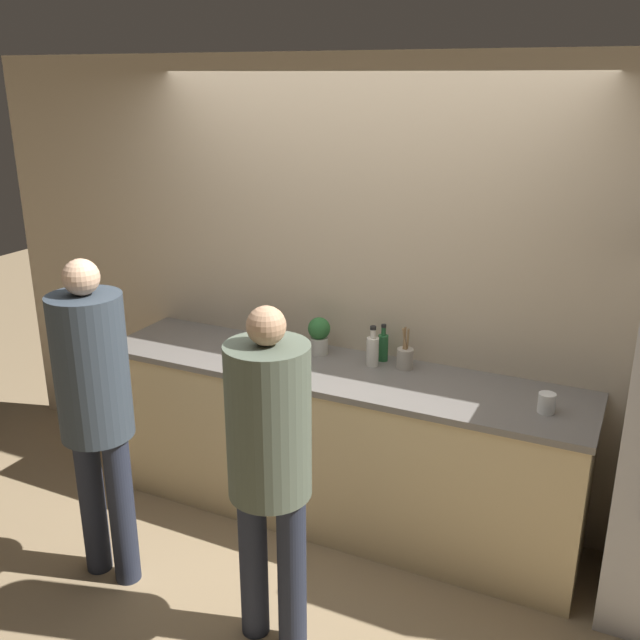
{
  "coord_description": "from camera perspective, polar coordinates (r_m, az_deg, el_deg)",
  "views": [
    {
      "loc": [
        1.49,
        -2.96,
        2.48
      ],
      "look_at": [
        0.0,
        0.15,
        1.29
      ],
      "focal_mm": 40.0,
      "sensor_mm": 36.0,
      "label": 1
    }
  ],
  "objects": [
    {
      "name": "utensil_crock",
      "position": [
        3.96,
        6.82,
        -3.0
      ],
      "size": [
        0.09,
        0.09,
        0.24
      ],
      "color": "#ADA393",
      "rests_on": "counter"
    },
    {
      "name": "person_center",
      "position": [
        3.06,
        -4.06,
        -10.54
      ],
      "size": [
        0.36,
        0.36,
        1.62
      ],
      "color": "#232838",
      "rests_on": "ground_plane"
    },
    {
      "name": "person_left",
      "position": [
        3.61,
        -17.59,
        -5.92
      ],
      "size": [
        0.35,
        0.35,
        1.7
      ],
      "color": "#232838",
      "rests_on": "ground_plane"
    },
    {
      "name": "cup_white",
      "position": [
        3.61,
        17.67,
        -6.34
      ],
      "size": [
        0.08,
        0.08,
        0.1
      ],
      "color": "white",
      "rests_on": "counter"
    },
    {
      "name": "potted_plant",
      "position": [
        4.11,
        -0.07,
        -1.14
      ],
      "size": [
        0.13,
        0.13,
        0.22
      ],
      "color": "beige",
      "rests_on": "counter"
    },
    {
      "name": "bottle_clear",
      "position": [
        3.97,
        4.23,
        -2.43
      ],
      "size": [
        0.07,
        0.07,
        0.23
      ],
      "color": "silver",
      "rests_on": "counter"
    },
    {
      "name": "counter",
      "position": [
        4.17,
        1.36,
        -9.77
      ],
      "size": [
        2.78,
        0.68,
        0.94
      ],
      "color": "beige",
      "rests_on": "ground_plane"
    },
    {
      "name": "ground_plane",
      "position": [
        4.14,
        -0.94,
        -17.76
      ],
      "size": [
        14.0,
        14.0,
        0.0
      ],
      "primitive_type": "plane",
      "color": "#9E8460"
    },
    {
      "name": "bottle_green",
      "position": [
        4.05,
        5.07,
        -2.11
      ],
      "size": [
        0.06,
        0.06,
        0.22
      ],
      "color": "#236033",
      "rests_on": "counter"
    },
    {
      "name": "wall_back",
      "position": [
        4.12,
        3.31,
        2.38
      ],
      "size": [
        5.2,
        0.06,
        2.6
      ],
      "color": "#C6B293",
      "rests_on": "ground_plane"
    },
    {
      "name": "fruit_bowl",
      "position": [
        4.2,
        -4.94,
        -1.94
      ],
      "size": [
        0.27,
        0.27,
        0.12
      ],
      "color": "#4C3323",
      "rests_on": "counter"
    }
  ]
}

